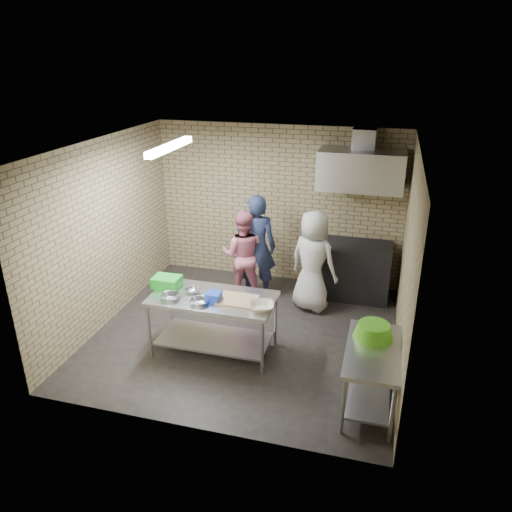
{
  "coord_description": "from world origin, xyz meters",
  "views": [
    {
      "loc": [
        1.76,
        -5.89,
        3.8
      ],
      "look_at": [
        0.1,
        0.2,
        1.15
      ],
      "focal_mm": 34.62,
      "sensor_mm": 36.0,
      "label": 1
    }
  ],
  "objects_px": {
    "woman_pink": "(243,255)",
    "green_crate": "(167,282)",
    "side_counter": "(370,377)",
    "bottle_red": "(365,172)",
    "prep_table": "(214,324)",
    "bottle_green": "(391,175)",
    "woman_white": "(313,261)",
    "stove": "(352,270)",
    "man_navy": "(256,247)",
    "green_basin": "(374,331)",
    "blue_tub": "(213,297)"
  },
  "relations": [
    {
      "from": "blue_tub",
      "to": "woman_white",
      "type": "distance_m",
      "value": 1.94
    },
    {
      "from": "prep_table",
      "to": "man_navy",
      "type": "xyz_separation_m",
      "value": [
        0.12,
        1.73,
        0.46
      ]
    },
    {
      "from": "green_crate",
      "to": "bottle_red",
      "type": "bearing_deg",
      "value": 43.7
    },
    {
      "from": "bottle_red",
      "to": "green_basin",
      "type": "bearing_deg",
      "value": -82.1
    },
    {
      "from": "blue_tub",
      "to": "side_counter",
      "type": "bearing_deg",
      "value": -13.32
    },
    {
      "from": "green_basin",
      "to": "man_navy",
      "type": "xyz_separation_m",
      "value": [
        -1.95,
        2.06,
        0.03
      ]
    },
    {
      "from": "stove",
      "to": "green_basin",
      "type": "relative_size",
      "value": 2.61
    },
    {
      "from": "stove",
      "to": "woman_pink",
      "type": "xyz_separation_m",
      "value": [
        -1.71,
        -0.52,
        0.3
      ]
    },
    {
      "from": "green_crate",
      "to": "bottle_green",
      "type": "bearing_deg",
      "value": 39.31
    },
    {
      "from": "blue_tub",
      "to": "bottle_red",
      "type": "height_order",
      "value": "bottle_red"
    },
    {
      "from": "prep_table",
      "to": "green_crate",
      "type": "height_order",
      "value": "green_crate"
    },
    {
      "from": "green_crate",
      "to": "green_basin",
      "type": "height_order",
      "value": "green_crate"
    },
    {
      "from": "stove",
      "to": "bottle_green",
      "type": "height_order",
      "value": "bottle_green"
    },
    {
      "from": "bottle_green",
      "to": "woman_white",
      "type": "xyz_separation_m",
      "value": [
        -1.02,
        -0.86,
        -1.21
      ]
    },
    {
      "from": "prep_table",
      "to": "green_crate",
      "type": "relative_size",
      "value": 4.5
    },
    {
      "from": "green_basin",
      "to": "bottle_red",
      "type": "distance_m",
      "value": 3.01
    },
    {
      "from": "bottle_green",
      "to": "woman_pink",
      "type": "bearing_deg",
      "value": -160.55
    },
    {
      "from": "green_basin",
      "to": "man_navy",
      "type": "height_order",
      "value": "man_navy"
    },
    {
      "from": "prep_table",
      "to": "green_crate",
      "type": "distance_m",
      "value": 0.86
    },
    {
      "from": "bottle_green",
      "to": "woman_white",
      "type": "bearing_deg",
      "value": -139.88
    },
    {
      "from": "prep_table",
      "to": "blue_tub",
      "type": "distance_m",
      "value": 0.48
    },
    {
      "from": "bottle_red",
      "to": "green_crate",
      "type": "bearing_deg",
      "value": -136.3
    },
    {
      "from": "side_counter",
      "to": "green_crate",
      "type": "xyz_separation_m",
      "value": [
        -2.79,
        0.7,
        0.51
      ]
    },
    {
      "from": "green_basin",
      "to": "bottle_red",
      "type": "bearing_deg",
      "value": 97.9
    },
    {
      "from": "prep_table",
      "to": "woman_pink",
      "type": "height_order",
      "value": "woman_pink"
    },
    {
      "from": "green_crate",
      "to": "bottle_green",
      "type": "height_order",
      "value": "bottle_green"
    },
    {
      "from": "blue_tub",
      "to": "bottle_green",
      "type": "height_order",
      "value": "bottle_green"
    },
    {
      "from": "prep_table",
      "to": "bottle_green",
      "type": "bearing_deg",
      "value": 48.99
    },
    {
      "from": "side_counter",
      "to": "woman_pink",
      "type": "height_order",
      "value": "woman_pink"
    },
    {
      "from": "prep_table",
      "to": "side_counter",
      "type": "distance_m",
      "value": 2.17
    },
    {
      "from": "man_navy",
      "to": "woman_white",
      "type": "distance_m",
      "value": 0.97
    },
    {
      "from": "prep_table",
      "to": "bottle_green",
      "type": "relative_size",
      "value": 10.89
    },
    {
      "from": "bottle_red",
      "to": "man_navy",
      "type": "relative_size",
      "value": 0.1
    },
    {
      "from": "green_crate",
      "to": "woman_white",
      "type": "relative_size",
      "value": 0.23
    },
    {
      "from": "green_crate",
      "to": "woman_pink",
      "type": "relative_size",
      "value": 0.24
    },
    {
      "from": "woman_pink",
      "to": "green_crate",
      "type": "bearing_deg",
      "value": 61.35
    },
    {
      "from": "stove",
      "to": "man_navy",
      "type": "xyz_separation_m",
      "value": [
        -1.52,
        -0.44,
        0.42
      ]
    },
    {
      "from": "man_navy",
      "to": "woman_white",
      "type": "xyz_separation_m",
      "value": [
        0.95,
        -0.18,
        -0.06
      ]
    },
    {
      "from": "bottle_red",
      "to": "woman_white",
      "type": "bearing_deg",
      "value": -125.79
    },
    {
      "from": "side_counter",
      "to": "bottle_red",
      "type": "xyz_separation_m",
      "value": [
        -0.4,
        2.99,
        1.65
      ]
    },
    {
      "from": "green_crate",
      "to": "woman_pink",
      "type": "height_order",
      "value": "woman_pink"
    },
    {
      "from": "green_crate",
      "to": "green_basin",
      "type": "relative_size",
      "value": 0.79
    },
    {
      "from": "woman_pink",
      "to": "prep_table",
      "type": "bearing_deg",
      "value": 86.28
    },
    {
      "from": "green_crate",
      "to": "man_navy",
      "type": "height_order",
      "value": "man_navy"
    },
    {
      "from": "green_crate",
      "to": "prep_table",
      "type": "bearing_deg",
      "value": -9.73
    },
    {
      "from": "side_counter",
      "to": "bottle_red",
      "type": "distance_m",
      "value": 3.44
    },
    {
      "from": "bottle_green",
      "to": "side_counter",
      "type": "bearing_deg",
      "value": -90.0
    },
    {
      "from": "stove",
      "to": "green_crate",
      "type": "distance_m",
      "value": 3.14
    },
    {
      "from": "blue_tub",
      "to": "woman_pink",
      "type": "relative_size",
      "value": 0.12
    },
    {
      "from": "stove",
      "to": "bottle_red",
      "type": "height_order",
      "value": "bottle_red"
    }
  ]
}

